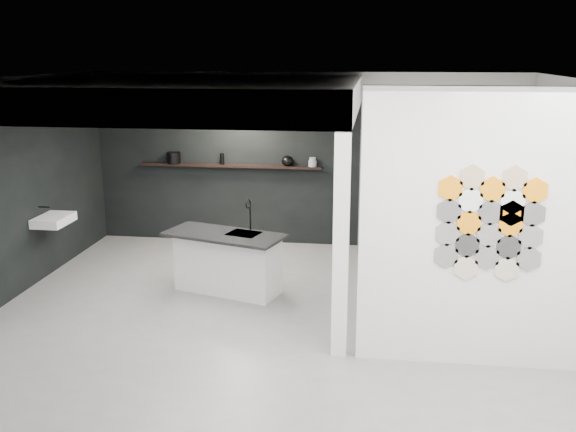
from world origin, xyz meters
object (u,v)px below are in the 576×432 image
Objects in this scene: kitchen_island at (227,261)px; utensil_cup at (170,160)px; wall_basin at (54,220)px; glass_bowl at (313,164)px; stockpot at (174,158)px; glass_vase at (313,162)px; partition_panel at (485,231)px; kettle at (288,161)px; bottle_dark at (222,159)px.

utensil_cup reaches higher than kitchen_island.
wall_basin is 4.48× the size of glass_bowl.
glass_bowl is (2.30, 0.00, -0.04)m from stockpot.
glass_bowl is at bearing 0.00° from utensil_cup.
wall_basin is 0.36× the size of kitchen_island.
stockpot is 2.30m from glass_vase.
partition_panel is 29.34× the size of utensil_cup.
glass_vase reaches higher than glass_bowl.
kettle reaches higher than wall_basin.
kitchen_island is at bearing -111.84° from glass_vase.
glass_vase is at bearing 118.23° from partition_panel.
bottle_dark is 1.90× the size of utensil_cup.
wall_basin is 2.66× the size of stockpot.
wall_basin is 3.67m from kettle.
kettle is 1.33× the size of glass_vase.
bottle_dark is at bearing 0.00° from stockpot.
bottle_dark is (-3.56, 3.87, 0.01)m from partition_panel.
partition_panel is at bearing -11.33° from kitchen_island.
bottle_dark reaches higher than glass_vase.
partition_panel reaches higher than glass_bowl.
utensil_cup is (-2.37, 0.00, -0.00)m from glass_bowl.
glass_vase is at bearing 0.00° from bottle_dark.
utensil_cup is at bearing -178.38° from kettle.
stockpot reaches higher than wall_basin.
glass_bowl is at bearing 118.23° from partition_panel.
partition_panel is at bearing -18.23° from wall_basin.
stockpot is at bearing 180.00° from glass_bowl.
bottle_dark is 0.89m from utensil_cup.
wall_basin is at bearing 161.77° from partition_panel.
stockpot is (1.09, 2.07, 0.56)m from wall_basin.
bottle_dark is (-1.48, 0.00, 0.02)m from glass_vase.
bottle_dark is (-1.48, 0.00, 0.04)m from glass_bowl.
bottle_dark is at bearing 121.74° from kitchen_island.
bottle_dark reaches higher than kitchen_island.
glass_vase is at bearing 1.62° from kettle.
kettle is (0.50, 2.25, 0.98)m from kitchen_island.
kettle is 0.41m from glass_vase.
kitchen_island is (-2.98, 1.62, -0.98)m from partition_panel.
bottle_dark reaches higher than kettle.
partition_panel is 1.66× the size of kitchen_island.
wall_basin is at bearing -116.29° from utensil_cup.
stockpot is 2.36× the size of utensil_cup.
glass_vase is 1.53× the size of utensil_cup.
kettle reaches higher than glass_bowl.
glass_bowl is (-2.08, 3.87, -0.03)m from partition_panel.
bottle_dark reaches higher than utensil_cup.
partition_panel reaches higher than kitchen_island.
kitchen_island is at bearing -4.20° from wall_basin.
kitchen_island is at bearing -111.84° from glass_bowl.
glass_vase is at bearing 31.35° from wall_basin.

